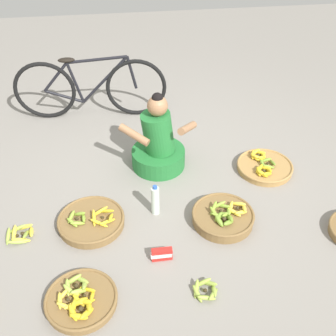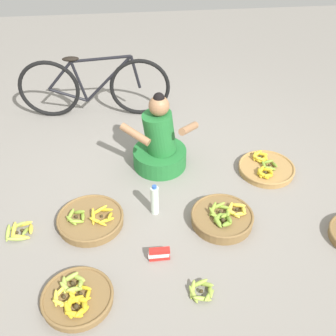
{
  "view_description": "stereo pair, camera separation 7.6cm",
  "coord_description": "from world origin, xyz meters",
  "px_view_note": "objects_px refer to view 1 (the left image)",
  "views": [
    {
      "loc": [
        -0.37,
        -2.93,
        2.53
      ],
      "look_at": [
        0.0,
        -0.2,
        0.35
      ],
      "focal_mm": 44.26,
      "sensor_mm": 36.0,
      "label": 1
    },
    {
      "loc": [
        -0.29,
        -2.94,
        2.53
      ],
      "look_at": [
        0.0,
        -0.2,
        0.35
      ],
      "focal_mm": 44.26,
      "sensor_mm": 36.0,
      "label": 2
    }
  ],
  "objects_px": {
    "banana_basket_mid_left": "(223,217)",
    "banana_basket_front_left": "(81,300)",
    "banana_basket_mid_right": "(91,221)",
    "loose_bananas_back_right": "(206,290)",
    "banana_basket_near_bicycle": "(264,166)",
    "water_bottle": "(155,200)",
    "vendor_woman_front": "(158,144)",
    "loose_bananas_back_center": "(20,234)",
    "bicycle_leaning": "(90,88)",
    "packet_carton_stack": "(162,254)"
  },
  "relations": [
    {
      "from": "banana_basket_mid_left",
      "to": "banana_basket_front_left",
      "type": "height_order",
      "value": "banana_basket_mid_left"
    },
    {
      "from": "banana_basket_mid_right",
      "to": "loose_bananas_back_right",
      "type": "bearing_deg",
      "value": -43.98
    },
    {
      "from": "banana_basket_near_bicycle",
      "to": "water_bottle",
      "type": "bearing_deg",
      "value": -158.15
    },
    {
      "from": "banana_basket_front_left",
      "to": "banana_basket_mid_right",
      "type": "bearing_deg",
      "value": 85.05
    },
    {
      "from": "loose_bananas_back_right",
      "to": "banana_basket_mid_right",
      "type": "bearing_deg",
      "value": 136.02
    },
    {
      "from": "vendor_woman_front",
      "to": "loose_bananas_back_center",
      "type": "height_order",
      "value": "vendor_woman_front"
    },
    {
      "from": "vendor_woman_front",
      "to": "banana_basket_near_bicycle",
      "type": "xyz_separation_m",
      "value": [
        1.02,
        -0.21,
        -0.21
      ]
    },
    {
      "from": "loose_bananas_back_center",
      "to": "water_bottle",
      "type": "height_order",
      "value": "water_bottle"
    },
    {
      "from": "banana_basket_near_bicycle",
      "to": "bicycle_leaning",
      "type": "bearing_deg",
      "value": 142.98
    },
    {
      "from": "bicycle_leaning",
      "to": "banana_basket_near_bicycle",
      "type": "bearing_deg",
      "value": -37.02
    },
    {
      "from": "loose_bananas_back_right",
      "to": "packet_carton_stack",
      "type": "xyz_separation_m",
      "value": [
        -0.27,
        0.35,
        0.02
      ]
    },
    {
      "from": "water_bottle",
      "to": "packet_carton_stack",
      "type": "height_order",
      "value": "water_bottle"
    },
    {
      "from": "banana_basket_mid_right",
      "to": "banana_basket_front_left",
      "type": "distance_m",
      "value": 0.75
    },
    {
      "from": "banana_basket_near_bicycle",
      "to": "banana_basket_front_left",
      "type": "bearing_deg",
      "value": -143.66
    },
    {
      "from": "loose_bananas_back_center",
      "to": "loose_bananas_back_right",
      "type": "height_order",
      "value": "loose_bananas_back_center"
    },
    {
      "from": "banana_basket_near_bicycle",
      "to": "water_bottle",
      "type": "height_order",
      "value": "water_bottle"
    },
    {
      "from": "banana_basket_mid_right",
      "to": "water_bottle",
      "type": "height_order",
      "value": "water_bottle"
    },
    {
      "from": "loose_bananas_back_center",
      "to": "loose_bananas_back_right",
      "type": "xyz_separation_m",
      "value": [
        1.38,
        -0.73,
        -0.0
      ]
    },
    {
      "from": "water_bottle",
      "to": "packet_carton_stack",
      "type": "bearing_deg",
      "value": -91.08
    },
    {
      "from": "loose_bananas_back_right",
      "to": "banana_basket_mid_left",
      "type": "bearing_deg",
      "value": 66.65
    },
    {
      "from": "banana_basket_near_bicycle",
      "to": "water_bottle",
      "type": "xyz_separation_m",
      "value": [
        -1.12,
        -0.45,
        0.1
      ]
    },
    {
      "from": "bicycle_leaning",
      "to": "vendor_woman_front",
      "type": "bearing_deg",
      "value": -58.24
    },
    {
      "from": "banana_basket_front_left",
      "to": "loose_bananas_back_right",
      "type": "xyz_separation_m",
      "value": [
        0.87,
        -0.03,
        -0.01
      ]
    },
    {
      "from": "loose_bananas_back_right",
      "to": "packet_carton_stack",
      "type": "relative_size",
      "value": 1.25
    },
    {
      "from": "banana_basket_near_bicycle",
      "to": "banana_basket_mid_right",
      "type": "distance_m",
      "value": 1.75
    },
    {
      "from": "banana_basket_mid_left",
      "to": "loose_bananas_back_right",
      "type": "xyz_separation_m",
      "value": [
        -0.29,
        -0.67,
        -0.03
      ]
    },
    {
      "from": "vendor_woman_front",
      "to": "loose_bananas_back_right",
      "type": "distance_m",
      "value": 1.54
    },
    {
      "from": "banana_basket_mid_right",
      "to": "loose_bananas_back_center",
      "type": "relative_size",
      "value": 2.4
    },
    {
      "from": "bicycle_leaning",
      "to": "banana_basket_mid_right",
      "type": "xyz_separation_m",
      "value": [
        -0.01,
        -1.77,
        -0.31
      ]
    },
    {
      "from": "vendor_woman_front",
      "to": "loose_bananas_back_right",
      "type": "xyz_separation_m",
      "value": [
        0.16,
        -1.52,
        -0.23
      ]
    },
    {
      "from": "banana_basket_near_bicycle",
      "to": "packet_carton_stack",
      "type": "distance_m",
      "value": 1.48
    },
    {
      "from": "banana_basket_near_bicycle",
      "to": "vendor_woman_front",
      "type": "bearing_deg",
      "value": 168.24
    },
    {
      "from": "water_bottle",
      "to": "packet_carton_stack",
      "type": "relative_size",
      "value": 1.79
    },
    {
      "from": "vendor_woman_front",
      "to": "loose_bananas_back_center",
      "type": "relative_size",
      "value": 3.43
    },
    {
      "from": "loose_bananas_back_center",
      "to": "packet_carton_stack",
      "type": "height_order",
      "value": "packet_carton_stack"
    },
    {
      "from": "banana_basket_mid_left",
      "to": "banana_basket_near_bicycle",
      "type": "xyz_separation_m",
      "value": [
        0.57,
        0.63,
        -0.02
      ]
    },
    {
      "from": "loose_bananas_back_right",
      "to": "water_bottle",
      "type": "distance_m",
      "value": 0.9
    },
    {
      "from": "bicycle_leaning",
      "to": "loose_bananas_back_right",
      "type": "bearing_deg",
      "value": -72.59
    },
    {
      "from": "banana_basket_front_left",
      "to": "packet_carton_stack",
      "type": "relative_size",
      "value": 3.01
    },
    {
      "from": "vendor_woman_front",
      "to": "banana_basket_near_bicycle",
      "type": "height_order",
      "value": "vendor_woman_front"
    },
    {
      "from": "bicycle_leaning",
      "to": "loose_bananas_back_center",
      "type": "relative_size",
      "value": 7.32
    },
    {
      "from": "banana_basket_mid_left",
      "to": "water_bottle",
      "type": "xyz_separation_m",
      "value": [
        -0.55,
        0.19,
        0.08
      ]
    },
    {
      "from": "vendor_woman_front",
      "to": "banana_basket_near_bicycle",
      "type": "relative_size",
      "value": 1.47
    },
    {
      "from": "water_bottle",
      "to": "banana_basket_near_bicycle",
      "type": "bearing_deg",
      "value": 21.85
    },
    {
      "from": "banana_basket_front_left",
      "to": "water_bottle",
      "type": "height_order",
      "value": "water_bottle"
    },
    {
      "from": "water_bottle",
      "to": "vendor_woman_front",
      "type": "bearing_deg",
      "value": 81.04
    },
    {
      "from": "loose_bananas_back_center",
      "to": "water_bottle",
      "type": "distance_m",
      "value": 1.13
    },
    {
      "from": "banana_basket_front_left",
      "to": "loose_bananas_back_center",
      "type": "bearing_deg",
      "value": 126.11
    },
    {
      "from": "banana_basket_mid_left",
      "to": "packet_carton_stack",
      "type": "distance_m",
      "value": 0.65
    },
    {
      "from": "banana_basket_near_bicycle",
      "to": "packet_carton_stack",
      "type": "relative_size",
      "value": 3.22
    }
  ]
}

